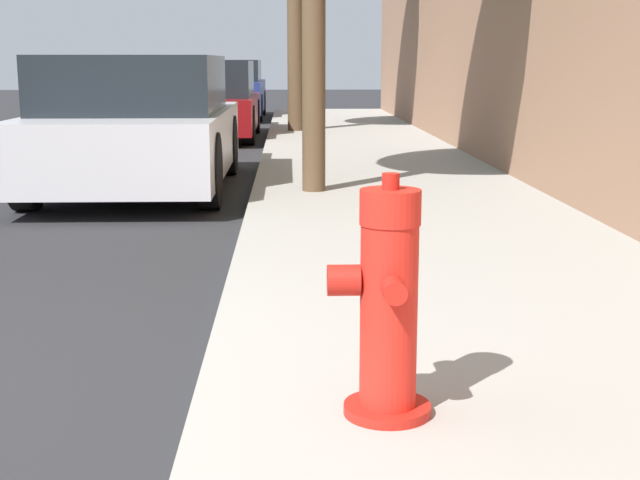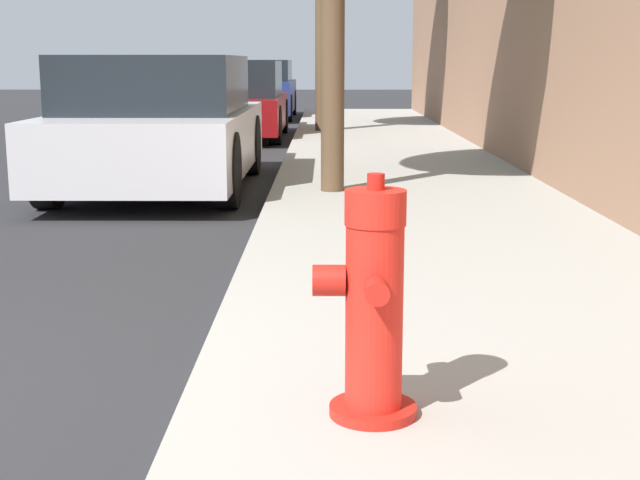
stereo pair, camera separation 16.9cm
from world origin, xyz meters
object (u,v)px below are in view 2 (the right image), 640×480
object	(u,v)px
fire_hydrant	(373,307)
parked_car_mid	(234,102)
parked_car_near	(160,125)
parked_car_far	(257,90)

from	to	relation	value
fire_hydrant	parked_car_mid	world-z (taller)	parked_car_mid
parked_car_near	parked_car_far	world-z (taller)	parked_car_near
parked_car_near	parked_car_far	xyz separation A→B (m)	(0.09, 11.96, -0.01)
parked_car_mid	parked_car_far	bearing A→B (deg)	90.40
parked_car_near	fire_hydrant	bearing A→B (deg)	-73.59
parked_car_mid	parked_car_far	distance (m)	5.66
parked_car_near	parked_car_mid	distance (m)	6.30
parked_car_near	parked_car_far	distance (m)	11.96
fire_hydrant	parked_car_far	size ratio (longest dim) A/B	0.20
fire_hydrant	parked_car_mid	bearing A→B (deg)	97.85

